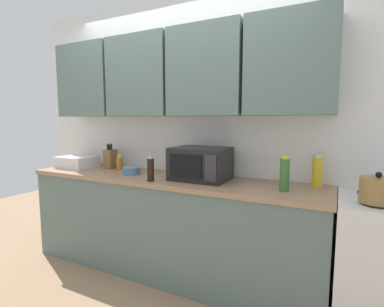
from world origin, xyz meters
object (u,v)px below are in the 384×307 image
at_px(kettle, 378,190).
at_px(bottle_amber_vinegar, 120,163).
at_px(bowl_ceramic_small, 131,171).
at_px(bottle_yellow_mustard, 317,171).
at_px(knife_block, 111,159).
at_px(microwave, 200,164).
at_px(bottle_soy_dark, 151,169).
at_px(dish_rack, 77,162).
at_px(bottle_green_oil, 285,174).

height_order(kettle, bottle_amber_vinegar, kettle).
bearing_deg(bowl_ceramic_small, bottle_yellow_mustard, 8.45).
xyz_separation_m(kettle, knife_block, (-2.39, 0.29, 0.01)).
bearing_deg(microwave, bottle_soy_dark, -144.85).
height_order(bottle_soy_dark, bottle_amber_vinegar, bottle_soy_dark).
height_order(dish_rack, bottle_soy_dark, bottle_soy_dark).
distance_m(microwave, bottle_yellow_mustard, 0.93).
bearing_deg(bottle_yellow_mustard, bottle_soy_dark, -161.83).
bearing_deg(bottle_amber_vinegar, bowl_ceramic_small, -27.36).
relative_size(microwave, knife_block, 1.80).
xyz_separation_m(bottle_soy_dark, bottle_yellow_mustard, (1.26, 0.41, 0.02)).
relative_size(microwave, bottle_yellow_mustard, 1.89).
xyz_separation_m(dish_rack, bottle_green_oil, (2.19, -0.07, 0.06)).
distance_m(kettle, microwave, 1.29).
height_order(kettle, knife_block, knife_block).
relative_size(microwave, bottle_amber_vinegar, 3.11).
bearing_deg(bottle_green_oil, bowl_ceramic_small, 179.09).
height_order(kettle, bottle_green_oil, bottle_green_oil).
distance_m(knife_block, bottle_yellow_mustard, 2.03).
bearing_deg(knife_block, kettle, -6.92).
relative_size(dish_rack, bottle_green_oil, 1.48).
xyz_separation_m(kettle, bowl_ceramic_small, (-1.97, 0.12, -0.06)).
distance_m(knife_block, bowl_ceramic_small, 0.46).
height_order(kettle, bottle_yellow_mustard, bottle_yellow_mustard).
distance_m(knife_block, bottle_green_oil, 1.84).
bearing_deg(bottle_green_oil, bottle_soy_dark, -171.82).
relative_size(kettle, bottle_soy_dark, 0.96).
xyz_separation_m(kettle, bottle_amber_vinegar, (-2.23, 0.25, -0.02)).
relative_size(dish_rack, bottle_soy_dark, 1.81).
bearing_deg(bottle_amber_vinegar, knife_block, 165.53).
xyz_separation_m(bottle_yellow_mustard, bowl_ceramic_small, (-1.61, -0.24, -0.09)).
bearing_deg(microwave, bottle_yellow_mustard, 10.49).
height_order(microwave, bottle_amber_vinegar, microwave).
bearing_deg(microwave, dish_rack, -179.01).
bearing_deg(dish_rack, bottle_soy_dark, -11.07).
bearing_deg(bottle_amber_vinegar, microwave, -3.83).
bearing_deg(bowl_ceramic_small, dish_rack, 176.72).
bearing_deg(bottle_yellow_mustard, microwave, -169.51).
bearing_deg(dish_rack, kettle, -3.33).
distance_m(bottle_green_oil, bottle_amber_vinegar, 1.68).
bearing_deg(bottle_yellow_mustard, bottle_green_oil, -127.39).
xyz_separation_m(bottle_green_oil, bottle_yellow_mustard, (0.20, 0.26, -0.00)).
bearing_deg(kettle, bottle_green_oil, 170.58).
height_order(microwave, bottle_soy_dark, microwave).
height_order(bottle_green_oil, bottle_soy_dark, bottle_green_oil).
xyz_separation_m(microwave, bottle_yellow_mustard, (0.92, 0.17, -0.02)).
distance_m(kettle, bowl_ceramic_small, 1.98).
relative_size(dish_rack, bowl_ceramic_small, 2.28).
bearing_deg(bowl_ceramic_small, bottle_green_oil, -0.91).
distance_m(bottle_amber_vinegar, bowl_ceramic_small, 0.29).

